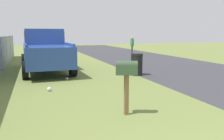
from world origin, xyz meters
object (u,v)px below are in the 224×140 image
mailbox (127,72)px  trash_bin (137,64)px  pedestrian (132,45)px  pickup_truck (45,49)px

mailbox → trash_bin: mailbox is taller
pedestrian → trash_bin: bearing=91.8°
pickup_truck → trash_bin: bearing=-126.4°
pedestrian → mailbox: bearing=90.1°
mailbox → trash_bin: (4.78, -2.41, -0.51)m
mailbox → pedestrian: bearing=-3.4°
trash_bin → mailbox: bearing=153.3°
mailbox → pickup_truck: (7.38, 1.44, 0.10)m
mailbox → pedestrian: (13.72, -5.99, -0.07)m
pickup_truck → pedestrian: (6.34, -7.43, -0.17)m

